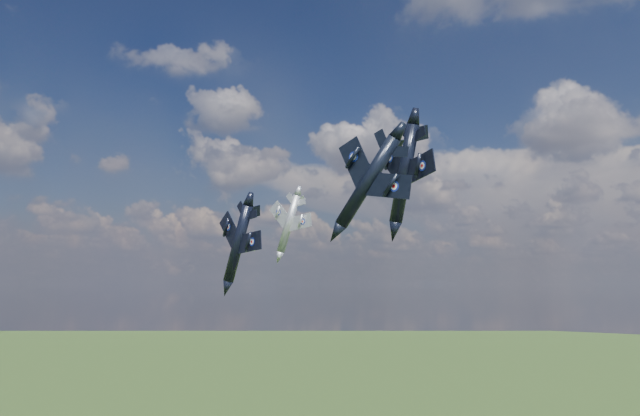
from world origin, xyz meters
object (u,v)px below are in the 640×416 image
Objects in this scene: jet_lead_navy at (238,243)px; jet_left_silver at (289,224)px; jet_right_navy at (368,182)px; jet_high_navy at (404,173)px.

jet_left_silver is (-7.07, 18.82, 4.25)m from jet_lead_navy.
jet_left_silver reaches higher than jet_lead_navy.
jet_high_navy is (-6.60, 19.86, 4.36)m from jet_right_navy.
jet_high_navy is at bearing -17.07° from jet_left_silver.
jet_high_navy is 1.35× the size of jet_left_silver.
jet_left_silver is at bearing 136.71° from jet_right_navy.
jet_right_navy is at bearing -42.37° from jet_left_silver.
jet_lead_navy is 21.83m from jet_high_navy.
jet_lead_navy is at bearing 159.34° from jet_right_navy.
jet_lead_navy is 0.80× the size of jet_high_navy.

